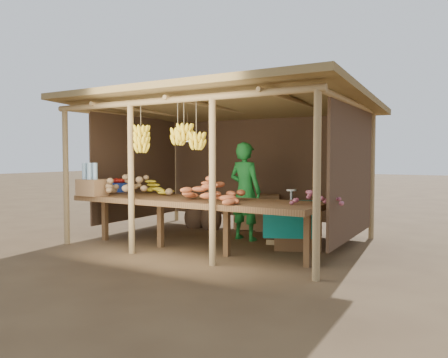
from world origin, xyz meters
The scene contains 13 objects.
ground centered at (0.00, 0.00, 0.00)m, with size 60.00×60.00×0.00m, color brown.
stall_structure centered at (0.00, 0.07, 1.92)m, with size 4.70×3.50×2.43m.
counter centered at (0.00, -0.95, 0.74)m, with size 3.90×1.05×0.80m.
potato_heap centered at (-1.15, -0.98, 0.99)m, with size 1.12×0.67×0.37m, color #97754E, non-canonical shape.
sweet_potato_heap centered at (0.40, -1.14, 0.98)m, with size 1.04×0.63×0.36m, color #C05D31, non-canonical shape.
onion_heap centered at (1.90, -0.86, 0.98)m, with size 0.69×0.41×0.35m, color #A55061, non-canonical shape.
banana_pile centered at (-0.99, -0.56, 0.97)m, with size 0.64×0.39×0.35m, color yellow, non-canonical shape.
tomato_basin centered at (-1.90, -0.50, 0.90)m, with size 0.45×0.45×0.23m.
bottle_box centered at (-1.67, -1.35, 1.00)m, with size 0.42×0.34×0.53m.
vendor centered at (0.25, 0.28, 0.83)m, with size 0.61×0.40×1.67m, color #1A782A.
tarp_crate centered at (1.26, 0.10, 0.38)m, with size 0.98×0.93×0.93m.
carton_stack centered at (0.10, 1.20, 0.30)m, with size 0.99×0.47×0.69m.
burlap_sacks centered at (-1.01, 0.90, 0.25)m, with size 0.81×0.42×0.57m.
Camera 1 is at (3.68, -6.32, 1.43)m, focal length 35.00 mm.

